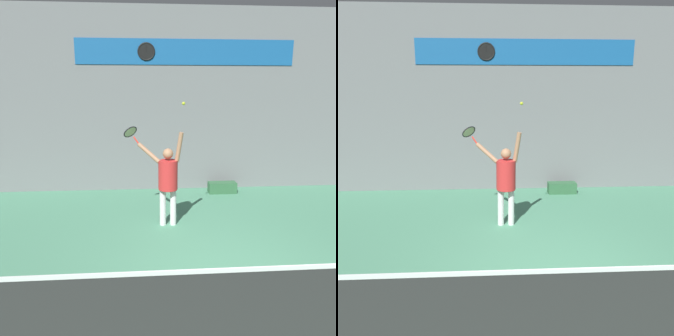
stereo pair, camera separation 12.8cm
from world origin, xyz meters
The scene contains 9 objects.
ground_plane centered at (0.00, 0.00, 0.00)m, with size 18.00×18.00×0.00m, color #4C8C6B.
back_wall centered at (0.00, 5.02, 2.50)m, with size 18.00×0.10×5.00m.
sponsor_banner centered at (0.00, 4.96, 3.81)m, with size 5.91×0.02×0.67m.
scoreboard_clock centered at (-1.08, 4.94, 3.81)m, with size 0.47×0.04×0.47m.
court_net centered at (0.00, -1.18, 0.50)m, with size 8.81×0.07×1.06m.
tennis_player centered at (-0.70, 2.29, 1.03)m, with size 0.96×0.58×1.99m.
tennis_racket centered at (-1.46, 2.82, 1.91)m, with size 0.40×0.42×0.38m.
tennis_ball centered at (-0.40, 2.22, 2.54)m, with size 0.06×0.06×0.06m.
equipment_bag centered at (0.99, 4.46, 0.15)m, with size 0.78×0.33×0.30m.
Camera 2 is at (-1.06, -4.24, 2.75)m, focal length 35.00 mm.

